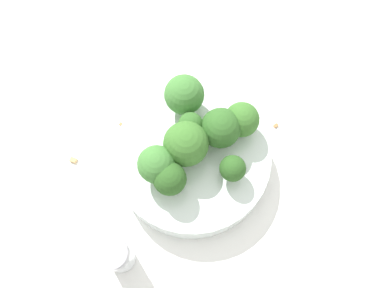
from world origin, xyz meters
TOP-DOWN VIEW (x-y plane):
  - ground_plane at (0.00, 0.00)m, footprint 3.00×3.00m
  - bowl at (0.00, 0.00)m, footprint 0.21×0.21m
  - broccoli_floret_0 at (0.01, -0.01)m, footprint 0.06×0.06m
  - broccoli_floret_1 at (-0.06, 0.04)m, footprint 0.04×0.04m
  - broccoli_floret_2 at (-0.04, 0.02)m, footprint 0.05×0.05m
  - broccoli_floret_3 at (0.04, -0.02)m, footprint 0.05×0.05m
  - broccoli_floret_4 at (0.05, 0.00)m, footprint 0.04×0.04m
  - broccoli_floret_5 at (-0.02, -0.01)m, footprint 0.03×0.03m
  - broccoli_floret_6 at (0.00, 0.06)m, footprint 0.03×0.03m
  - broccoli_floret_7 at (-0.05, -0.04)m, footprint 0.05×0.05m
  - pepper_shaker at (0.15, -0.01)m, footprint 0.04×0.04m
  - almond_crumb_0 at (0.16, -0.00)m, footprint 0.01×0.01m
  - almond_crumb_1 at (-0.00, -0.12)m, footprint 0.00×0.01m
  - almond_crumb_2 at (0.08, -0.15)m, footprint 0.01×0.01m
  - almond_crumb_3 at (-0.11, 0.07)m, footprint 0.01×0.01m

SIDE VIEW (x-z plane):
  - ground_plane at x=0.00m, z-range 0.00..0.00m
  - almond_crumb_1 at x=0.00m, z-range 0.00..0.01m
  - almond_crumb_3 at x=-0.11m, z-range 0.00..0.01m
  - almond_crumb_0 at x=0.16m, z-range 0.00..0.01m
  - almond_crumb_2 at x=0.08m, z-range 0.00..0.01m
  - bowl at x=0.00m, z-range 0.00..0.04m
  - pepper_shaker at x=0.15m, z-range 0.00..0.07m
  - broccoli_floret_6 at x=0.00m, z-range 0.05..0.09m
  - broccoli_floret_1 at x=-0.06m, z-range 0.05..0.10m
  - broccoli_floret_4 at x=0.05m, z-range 0.05..0.10m
  - broccoli_floret_5 at x=-0.02m, z-range 0.05..0.10m
  - broccoli_floret_2 at x=-0.04m, z-range 0.05..0.10m
  - broccoli_floret_3 at x=0.04m, z-range 0.05..0.10m
  - broccoli_floret_7 at x=-0.05m, z-range 0.05..0.11m
  - broccoli_floret_0 at x=0.01m, z-range 0.05..0.11m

